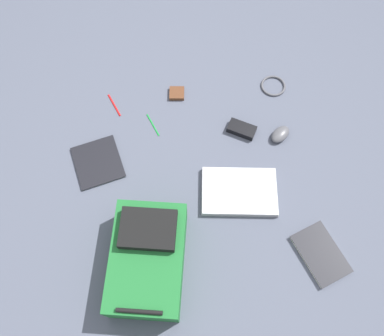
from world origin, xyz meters
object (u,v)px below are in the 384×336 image
laptop (239,192)px  book_comic (98,162)px  cable_coil (273,86)px  pen_blue (114,105)px  power_brick (242,129)px  earbud_pouch (177,93)px  pen_black (153,125)px  computer_mouse (280,134)px  book_red (321,254)px  backpack (148,258)px

laptop → book_comic: bearing=-27.4°
cable_coil → pen_blue: size_ratio=0.90×
cable_coil → power_brick: power_brick is taller
book_comic → cable_coil: size_ratio=1.97×
book_comic → power_brick: size_ratio=1.87×
earbud_pouch → pen_black: bearing=43.1°
pen_black → earbud_pouch: bearing=-136.9°
book_comic → power_brick: bearing=179.7°
computer_mouse → earbud_pouch: computer_mouse is taller
book_red → cable_coil: (-0.09, -0.88, -0.00)m
pen_black → earbud_pouch: (-0.16, -0.15, 0.01)m
cable_coil → pen_black: (0.66, 0.07, -0.00)m
cable_coil → pen_blue: 0.83m
book_red → computer_mouse: bearing=-92.5°
backpack → book_comic: bearing=-75.0°
book_comic → pen_black: (-0.30, -0.14, -0.00)m
power_brick → earbud_pouch: bearing=-48.3°
laptop → backpack: bearing=24.6°
book_comic → cable_coil: bearing=-167.7°
laptop → cable_coil: (-0.35, -0.52, -0.01)m
pen_black → backpack: bearing=76.8°
cable_coil → power_brick: size_ratio=0.95×
book_red → pen_black: bearing=-55.3°
cable_coil → laptop: bearing=56.3°
cable_coil → book_comic: bearing=12.3°
laptop → book_red: 0.44m
computer_mouse → earbud_pouch: size_ratio=1.46×
backpack → power_brick: (-0.57, -0.52, -0.08)m
laptop → pen_blue: size_ratio=2.74×
book_comic → book_red: bearing=141.9°
backpack → computer_mouse: backpack is taller
backpack → pen_blue: (0.01, -0.83, -0.09)m
computer_mouse → pen_blue: computer_mouse is taller
book_comic → cable_coil: same height
earbud_pouch → backpack: bearing=68.8°
pen_blue → earbud_pouch: 0.33m
earbud_pouch → power_brick: bearing=131.7°
book_red → power_brick: bearing=-77.7°
cable_coil → earbud_pouch: earbud_pouch is taller
book_red → pen_black: 0.99m
power_brick → pen_black: 0.44m
laptop → pen_black: laptop is taller
book_comic → pen_blue: bearing=-113.5°
book_comic → earbud_pouch: earbud_pouch is taller
power_brick → earbud_pouch: size_ratio=1.80×
laptop → computer_mouse: (-0.28, -0.24, 0.00)m
book_red → pen_blue: size_ratio=1.93×
computer_mouse → cable_coil: 0.30m
book_comic → power_brick: power_brick is taller
book_red → pen_black: (0.56, -0.81, -0.01)m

